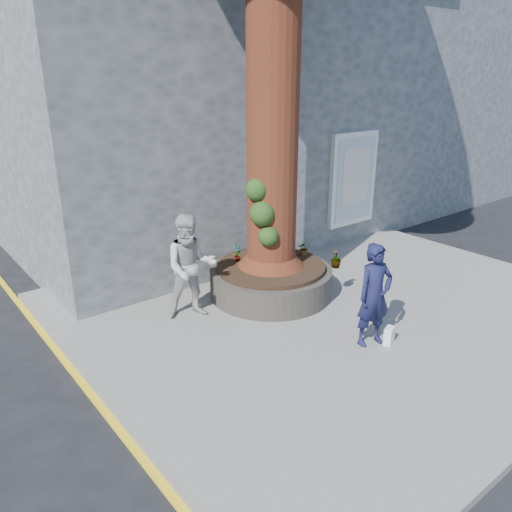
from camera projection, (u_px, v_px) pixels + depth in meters
ground at (314, 357)px, 7.65m from camera, size 120.00×120.00×0.00m
pavement at (334, 304)px, 9.24m from camera, size 9.00×8.00×0.12m
yellow_line at (97, 402)px, 6.61m from camera, size 0.10×30.00×0.01m
stone_shop at (195, 109)px, 13.29m from camera, size 10.30×8.30×6.30m
neighbour_shop at (384, 104)px, 18.01m from camera, size 6.00×8.00×6.00m
planter at (271, 280)px, 9.44m from camera, size 2.30×2.30×0.60m
man at (374, 295)px, 7.55m from camera, size 0.67×0.52×1.63m
woman at (191, 267)px, 8.39m from camera, size 1.08×0.98×1.82m
shopping_bag at (389, 336)px, 7.75m from camera, size 0.23×0.18×0.28m
plant_a at (237, 253)px, 9.42m from camera, size 0.21×0.17×0.35m
plant_b at (276, 235)px, 10.39m from camera, size 0.23×0.24×0.37m
plant_c at (336, 258)px, 9.15m from camera, size 0.26×0.26×0.35m
plant_d at (304, 248)px, 9.78m from camera, size 0.33×0.33×0.27m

